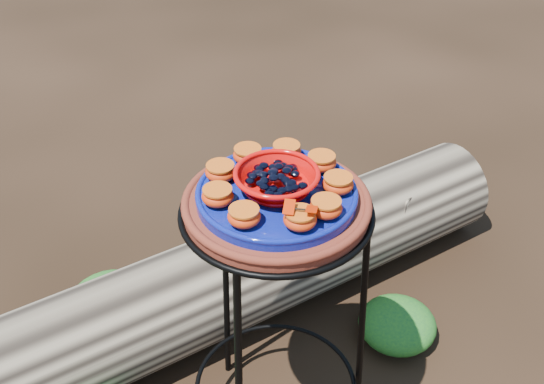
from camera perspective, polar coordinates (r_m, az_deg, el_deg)
plant_stand at (r=1.63m, az=0.33°, el=-11.46°), size 0.44×0.44×0.70m
terracotta_saucer at (r=1.39m, az=0.38°, el=-1.15°), size 0.38×0.38×0.03m
cobalt_plate at (r=1.37m, az=0.39°, el=-0.28°), size 0.32×0.32×0.02m
red_bowl at (r=1.35m, az=0.39°, el=0.87°), size 0.16×0.16×0.05m
glass_gems at (r=1.33m, az=0.40°, el=2.04°), size 0.13×0.13×0.02m
orange_half_0 at (r=1.26m, az=2.36°, el=-2.30°), size 0.06×0.06×0.03m
orange_half_1 at (r=1.29m, az=4.53°, el=-1.32°), size 0.06×0.06×0.03m
orange_half_2 at (r=1.36m, az=5.53°, el=0.67°), size 0.06×0.06×0.03m
orange_half_3 at (r=1.42m, az=4.15°, el=2.49°), size 0.06×0.06×0.03m
orange_half_4 at (r=1.45m, az=1.22°, el=3.41°), size 0.06×0.06×0.03m
orange_half_5 at (r=1.44m, az=-2.04°, el=3.10°), size 0.06×0.06×0.03m
orange_half_6 at (r=1.39m, az=-4.33°, el=1.68°), size 0.06×0.06×0.03m
orange_half_7 at (r=1.32m, az=-4.57°, el=-0.34°), size 0.06×0.06×0.03m
orange_half_8 at (r=1.27m, az=-2.35°, el=-2.05°), size 0.06×0.06×0.03m
butterfly at (r=1.25m, az=2.39°, el=-1.43°), size 0.09×0.09×0.01m
driftwood_log at (r=2.09m, az=-0.56°, el=-6.12°), size 1.64×0.56×0.30m
foliage_right at (r=2.08m, az=10.44°, el=-10.75°), size 0.23×0.23×0.12m
foliage_back at (r=2.15m, az=-13.29°, el=-8.92°), size 0.27×0.27×0.13m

